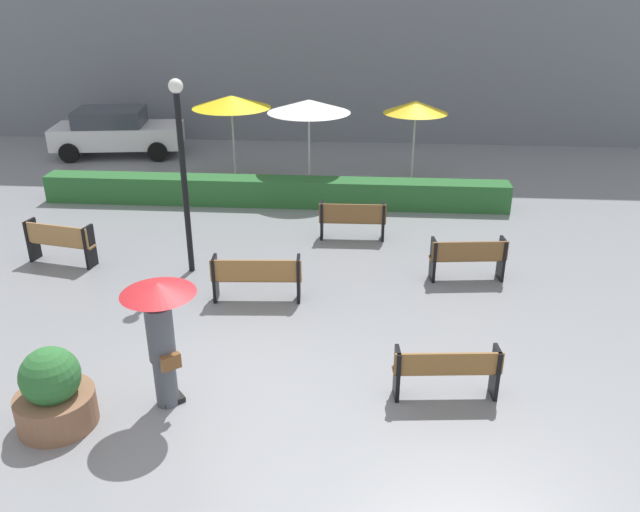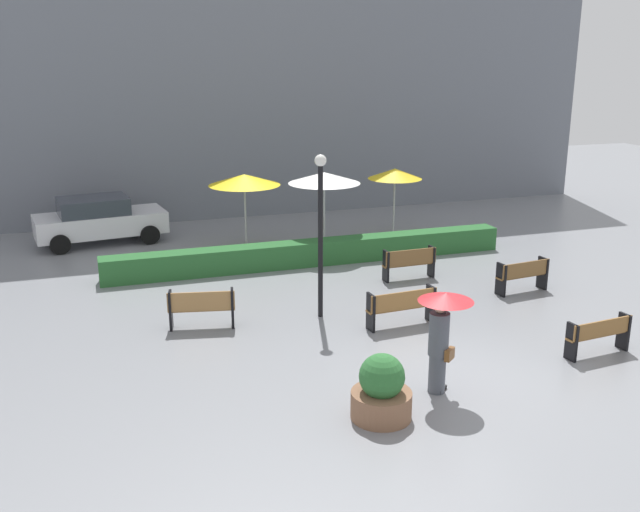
# 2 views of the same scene
# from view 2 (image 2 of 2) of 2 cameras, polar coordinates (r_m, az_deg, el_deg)

# --- Properties ---
(ground_plane) EXTENTS (60.00, 60.00, 0.00)m
(ground_plane) POSITION_cam_2_polar(r_m,az_deg,el_deg) (14.40, 11.07, -9.68)
(ground_plane) COLOR gray
(bench_mid_center) EXTENTS (1.72, 0.48, 0.89)m
(bench_mid_center) POSITION_cam_2_polar(r_m,az_deg,el_deg) (16.62, 6.63, -3.98)
(bench_mid_center) COLOR olive
(bench_mid_center) RESTS_ON ground
(bench_far_left) EXTENTS (1.57, 0.64, 0.92)m
(bench_far_left) POSITION_cam_2_polar(r_m,az_deg,el_deg) (16.61, -9.53, -4.03)
(bench_far_left) COLOR #9E7242
(bench_far_left) RESTS_ON ground
(bench_far_right) EXTENTS (1.55, 0.54, 0.88)m
(bench_far_right) POSITION_cam_2_polar(r_m,az_deg,el_deg) (19.59, 16.05, -1.41)
(bench_far_right) COLOR brown
(bench_far_right) RESTS_ON ground
(bench_back_row) EXTENTS (1.55, 0.38, 0.89)m
(bench_back_row) POSITION_cam_2_polar(r_m,az_deg,el_deg) (20.07, 7.23, -0.46)
(bench_back_row) COLOR brown
(bench_back_row) RESTS_ON ground
(bench_near_right) EXTENTS (1.58, 0.46, 0.81)m
(bench_near_right) POSITION_cam_2_polar(r_m,az_deg,el_deg) (16.11, 21.59, -5.83)
(bench_near_right) COLOR olive
(bench_near_right) RESTS_ON ground
(pedestrian_with_umbrella) EXTENTS (1.02, 1.02, 2.00)m
(pedestrian_with_umbrella) POSITION_cam_2_polar(r_m,az_deg,el_deg) (13.27, 9.78, -5.65)
(pedestrian_with_umbrella) COLOR #4C515B
(pedestrian_with_umbrella) RESTS_ON ground
(planter_pot) EXTENTS (1.08, 1.08, 1.19)m
(planter_pot) POSITION_cam_2_polar(r_m,az_deg,el_deg) (12.59, 4.98, -10.79)
(planter_pot) COLOR brown
(planter_pot) RESTS_ON ground
(lamp_post) EXTENTS (0.28, 0.28, 3.95)m
(lamp_post) POSITION_cam_2_polar(r_m,az_deg,el_deg) (16.60, 0.04, 2.95)
(lamp_post) COLOR black
(lamp_post) RESTS_ON ground
(patio_umbrella_yellow) EXTENTS (2.29, 2.29, 2.48)m
(patio_umbrella_yellow) POSITION_cam_2_polar(r_m,az_deg,el_deg) (22.73, -6.11, 6.12)
(patio_umbrella_yellow) COLOR silver
(patio_umbrella_yellow) RESTS_ON ground
(patio_umbrella_white) EXTENTS (2.29, 2.29, 2.57)m
(patio_umbrella_white) POSITION_cam_2_polar(r_m,az_deg,el_deg) (22.39, 0.34, 6.31)
(patio_umbrella_white) COLOR silver
(patio_umbrella_white) RESTS_ON ground
(patio_umbrella_yellow_far) EXTENTS (1.87, 1.87, 2.36)m
(patio_umbrella_yellow_far) POSITION_cam_2_polar(r_m,az_deg,el_deg) (24.59, 6.06, 6.60)
(patio_umbrella_yellow_far) COLOR silver
(patio_umbrella_yellow_far) RESTS_ON ground
(hedge_strip) EXTENTS (12.38, 0.70, 0.73)m
(hedge_strip) POSITION_cam_2_polar(r_m,az_deg,el_deg) (21.39, -0.67, 0.27)
(hedge_strip) COLOR #28602D
(hedge_strip) RESTS_ON ground
(building_facade) EXTENTS (28.00, 1.20, 10.70)m
(building_facade) POSITION_cam_2_polar(r_m,az_deg,el_deg) (28.00, -4.95, 14.29)
(building_facade) COLOR slate
(building_facade) RESTS_ON ground
(parked_car) EXTENTS (4.40, 2.42, 1.57)m
(parked_car) POSITION_cam_2_polar(r_m,az_deg,el_deg) (24.83, -17.39, 2.84)
(parked_car) COLOR silver
(parked_car) RESTS_ON ground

